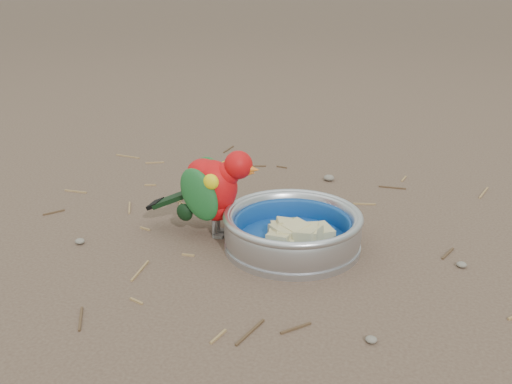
% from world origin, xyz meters
% --- Properties ---
extents(ground, '(60.00, 60.00, 0.00)m').
position_xyz_m(ground, '(0.00, 0.00, 0.00)').
color(ground, brown).
extents(food_bowl, '(0.22, 0.22, 0.02)m').
position_xyz_m(food_bowl, '(0.08, -0.05, 0.01)').
color(food_bowl, '#B2B2BA').
rests_on(food_bowl, ground).
extents(bowl_wall, '(0.22, 0.22, 0.04)m').
position_xyz_m(bowl_wall, '(0.08, -0.05, 0.04)').
color(bowl_wall, '#B2B2BA').
rests_on(bowl_wall, food_bowl).
extents(fruit_wedges, '(0.13, 0.13, 0.03)m').
position_xyz_m(fruit_wedges, '(0.08, -0.05, 0.03)').
color(fruit_wedges, '#C4B87E').
rests_on(fruit_wedges, food_bowl).
extents(lory_parrot, '(0.18, 0.09, 0.15)m').
position_xyz_m(lory_parrot, '(-0.06, -0.04, 0.07)').
color(lory_parrot, red).
rests_on(lory_parrot, ground).
extents(ground_debris, '(0.90, 0.80, 0.01)m').
position_xyz_m(ground_debris, '(0.01, 0.04, 0.00)').
color(ground_debris, olive).
rests_on(ground_debris, ground).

